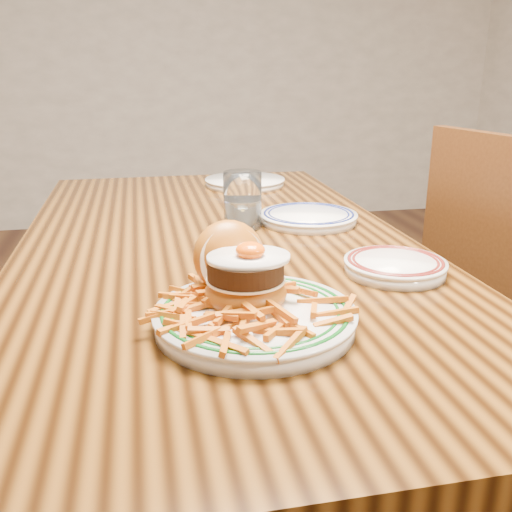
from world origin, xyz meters
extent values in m
cube|color=beige|center=(0.00, 3.00, 1.40)|extent=(5.00, 0.04, 2.80)
cube|color=black|center=(0.00, 0.00, 0.72)|extent=(0.85, 1.60, 0.05)
cylinder|color=black|center=(-0.36, 0.74, 0.35)|extent=(0.07, 0.07, 0.70)
cylinder|color=black|center=(0.36, 0.74, 0.35)|extent=(0.07, 0.07, 0.70)
cube|color=#3A1F0C|center=(0.63, -0.07, 0.73)|extent=(0.12, 0.45, 0.49)
cylinder|color=#3A1F0C|center=(0.60, 0.12, 0.22)|extent=(0.04, 0.04, 0.44)
cylinder|color=white|center=(-0.01, -0.44, 0.76)|extent=(0.29, 0.29, 0.02)
cylinder|color=white|center=(-0.01, -0.44, 0.78)|extent=(0.30, 0.30, 0.01)
torus|color=#0D4D15|center=(-0.01, -0.44, 0.78)|extent=(0.27, 0.27, 0.01)
torus|color=#0D4D15|center=(-0.01, -0.44, 0.78)|extent=(0.25, 0.25, 0.01)
ellipsoid|color=#944C13|center=(-0.01, -0.41, 0.79)|extent=(0.12, 0.12, 0.06)
cylinder|color=beige|center=(-0.01, -0.41, 0.81)|extent=(0.12, 0.12, 0.00)
cylinder|color=black|center=(-0.01, -0.41, 0.83)|extent=(0.11, 0.11, 0.03)
ellipsoid|color=white|center=(-0.01, -0.41, 0.85)|extent=(0.12, 0.10, 0.01)
ellipsoid|color=#F45204|center=(-0.01, -0.41, 0.86)|extent=(0.04, 0.04, 0.02)
ellipsoid|color=#944C13|center=(-0.03, -0.34, 0.83)|extent=(0.13, 0.12, 0.13)
cylinder|color=beige|center=(-0.02, -0.36, 0.82)|extent=(0.11, 0.06, 0.10)
cylinder|color=white|center=(0.29, -0.27, 0.76)|extent=(0.18, 0.18, 0.02)
cylinder|color=white|center=(0.29, -0.27, 0.77)|extent=(0.19, 0.19, 0.01)
torus|color=#5C1915|center=(0.29, -0.27, 0.77)|extent=(0.18, 0.18, 0.01)
torus|color=#5C1915|center=(0.29, -0.27, 0.77)|extent=(0.16, 0.16, 0.01)
cube|color=silver|center=(0.31, -0.26, 0.77)|extent=(0.10, 0.08, 0.00)
cylinder|color=white|center=(0.24, 0.11, 0.76)|extent=(0.23, 0.23, 0.02)
cylinder|color=white|center=(0.24, 0.11, 0.77)|extent=(0.24, 0.24, 0.01)
torus|color=#101850|center=(0.24, 0.11, 0.77)|extent=(0.22, 0.22, 0.01)
torus|color=#101850|center=(0.24, 0.11, 0.77)|extent=(0.20, 0.20, 0.01)
cylinder|color=white|center=(0.07, 0.09, 0.82)|extent=(0.09, 0.09, 0.13)
cylinder|color=silver|center=(0.07, 0.09, 0.79)|extent=(0.08, 0.08, 0.06)
cylinder|color=white|center=(0.17, 0.58, 0.76)|extent=(0.25, 0.25, 0.02)
cylinder|color=white|center=(0.17, 0.58, 0.77)|extent=(0.25, 0.25, 0.01)
ellipsoid|color=#B18432|center=(0.17, 0.58, 0.78)|extent=(0.11, 0.09, 0.03)
camera|label=1|loc=(-0.16, -1.19, 1.11)|focal=40.00mm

